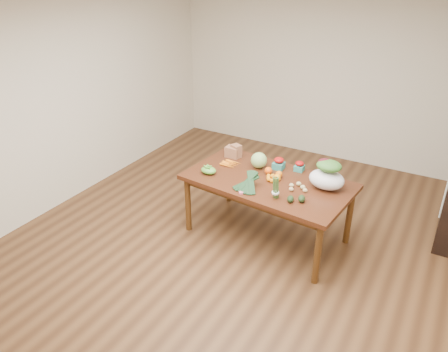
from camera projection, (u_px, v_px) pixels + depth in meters
The scene contains 24 objects.
floor at pixel (234, 248), 4.99m from camera, with size 6.00×6.00×0.00m, color brown.
room_walls at pixel (236, 138), 4.38m from camera, with size 5.02×6.02×2.70m.
dining_table at pixel (267, 208), 5.04m from camera, with size 1.82×1.01×0.75m, color #44200F.
dish_towel at pixel (445, 195), 4.96m from camera, with size 0.02×0.28×0.45m, color white.
paper_bag at pixel (233, 151), 5.38m from camera, with size 0.23×0.19×0.16m, color #966043, non-canonical shape.
cabbage at pixel (259, 160), 5.10m from camera, with size 0.19×0.19×0.19m, color #8ABE6D.
strawberry_basket_a at pixel (279, 164), 5.09m from camera, with size 0.12×0.12×0.11m, color red, non-canonical shape.
strawberry_basket_b at pixel (299, 167), 5.05m from camera, with size 0.10×0.10×0.09m, color #B9100C, non-canonical shape.
orange_a at pixel (268, 171), 4.97m from camera, with size 0.09×0.09×0.09m, color orange.
orange_b at pixel (279, 174), 4.91m from camera, with size 0.08×0.08×0.08m, color orange.
orange_c at pixel (277, 177), 4.84m from camera, with size 0.08×0.08×0.08m, color #FFA00F.
mandarin_cluster at pixel (273, 177), 4.84m from camera, with size 0.18×0.18×0.08m, color orange, non-canonical shape.
carrots at pixel (230, 164), 5.21m from camera, with size 0.22×0.19×0.03m, color orange, non-canonical shape.
snap_pea_bag at pixel (209, 170), 4.99m from camera, with size 0.18×0.14×0.08m, color #69B43C.
kale_bunch at pixel (246, 183), 4.63m from camera, with size 0.32×0.40×0.16m, color black, non-canonical shape.
asparagus_bundle at pixel (276, 187), 4.45m from camera, with size 0.08×0.08×0.25m, color #4C7F3A, non-canonical shape.
potato_a at pixel (292, 185), 4.71m from camera, with size 0.05×0.05×0.05m, color tan.
potato_b at pixel (291, 189), 4.63m from camera, with size 0.05×0.05×0.04m, color #DEB780.
potato_c at pixel (303, 187), 4.66m from camera, with size 0.06×0.05×0.05m, color #C9BA74.
potato_d at pixel (299, 184), 4.73m from camera, with size 0.06×0.05×0.05m, color #D3B979.
potato_e at pixel (305, 190), 4.61m from camera, with size 0.05×0.05×0.04m, color #D8C87C.
avocado_a at pixel (290, 199), 4.42m from camera, with size 0.07×0.10×0.07m, color black.
avocado_b at pixel (302, 199), 4.43m from camera, with size 0.07×0.10×0.07m, color black.
salad_bag at pixel (327, 176), 4.63m from camera, with size 0.38×0.29×0.29m, color white, non-canonical shape.
Camera 1 is at (1.91, -3.59, 3.02)m, focal length 35.00 mm.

